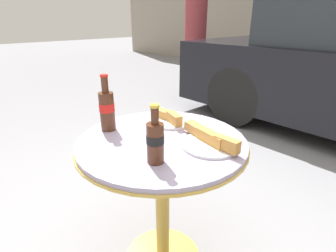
% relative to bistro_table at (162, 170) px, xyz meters
% --- Properties ---
extents(bistro_table, '(0.75, 0.75, 0.72)m').
position_rel_bistro_table_xyz_m(bistro_table, '(0.00, 0.00, 0.00)').
color(bistro_table, gold).
rests_on(bistro_table, ground_plane).
extents(cola_bottle_left, '(0.06, 0.06, 0.22)m').
position_rel_bistro_table_xyz_m(cola_bottle_left, '(0.13, -0.15, 0.25)').
color(cola_bottle_left, '#4C2819').
rests_on(cola_bottle_left, bistro_table).
extents(cola_bottle_right, '(0.07, 0.07, 0.26)m').
position_rel_bistro_table_xyz_m(cola_bottle_right, '(-0.25, -0.12, 0.26)').
color(cola_bottle_right, '#4C2819').
rests_on(cola_bottle_right, bistro_table).
extents(lunch_plate_near, '(0.21, 0.20, 0.06)m').
position_rel_bistro_table_xyz_m(lunch_plate_near, '(-0.11, 0.16, 0.18)').
color(lunch_plate_near, white).
rests_on(lunch_plate_near, bistro_table).
extents(lunch_plate_far, '(0.31, 0.24, 0.07)m').
position_rel_bistro_table_xyz_m(lunch_plate_far, '(0.18, 0.10, 0.18)').
color(lunch_plate_far, white).
rests_on(lunch_plate_far, bistro_table).
extents(pedestrian, '(0.36, 0.36, 1.75)m').
position_rel_bistro_table_xyz_m(pedestrian, '(-2.24, 2.74, 0.43)').
color(pedestrian, brown).
rests_on(pedestrian, ground_plane).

